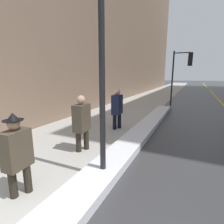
{
  "coord_description": "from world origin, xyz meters",
  "views": [
    {
      "loc": [
        1.89,
        -0.89,
        2.19
      ],
      "look_at": [
        -0.4,
        4.0,
        1.05
      ],
      "focal_mm": 28.0,
      "sensor_mm": 36.0,
      "label": 1
    }
  ],
  "objects_px": {
    "pedestrian_in_fedora": "(17,152)",
    "lamp_post": "(101,30)",
    "traffic_light_near": "(183,66)",
    "pedestrian_in_glasses": "(117,107)",
    "pedestrian_nearside": "(82,121)"
  },
  "relations": [
    {
      "from": "lamp_post",
      "to": "pedestrian_in_fedora",
      "type": "height_order",
      "value": "lamp_post"
    },
    {
      "from": "pedestrian_nearside",
      "to": "traffic_light_near",
      "type": "bearing_deg",
      "value": 164.3
    },
    {
      "from": "traffic_light_near",
      "to": "pedestrian_nearside",
      "type": "distance_m",
      "value": 10.08
    },
    {
      "from": "traffic_light_near",
      "to": "pedestrian_nearside",
      "type": "bearing_deg",
      "value": -104.37
    },
    {
      "from": "lamp_post",
      "to": "pedestrian_nearside",
      "type": "height_order",
      "value": "lamp_post"
    },
    {
      "from": "traffic_light_near",
      "to": "pedestrian_in_fedora",
      "type": "height_order",
      "value": "traffic_light_near"
    },
    {
      "from": "lamp_post",
      "to": "pedestrian_in_glasses",
      "type": "height_order",
      "value": "lamp_post"
    },
    {
      "from": "traffic_light_near",
      "to": "pedestrian_in_glasses",
      "type": "xyz_separation_m",
      "value": [
        -1.93,
        -7.29,
        -1.88
      ]
    },
    {
      "from": "lamp_post",
      "to": "traffic_light_near",
      "type": "relative_size",
      "value": 1.3
    },
    {
      "from": "lamp_post",
      "to": "pedestrian_nearside",
      "type": "bearing_deg",
      "value": 141.37
    },
    {
      "from": "traffic_light_near",
      "to": "lamp_post",
      "type": "bearing_deg",
      "value": -97.08
    },
    {
      "from": "pedestrian_in_fedora",
      "to": "lamp_post",
      "type": "bearing_deg",
      "value": 132.72
    },
    {
      "from": "pedestrian_in_fedora",
      "to": "traffic_light_near",
      "type": "bearing_deg",
      "value": 166.76
    },
    {
      "from": "lamp_post",
      "to": "traffic_light_near",
      "type": "bearing_deg",
      "value": 85.7
    },
    {
      "from": "pedestrian_in_glasses",
      "to": "pedestrian_in_fedora",
      "type": "bearing_deg",
      "value": -3.72
    }
  ]
}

